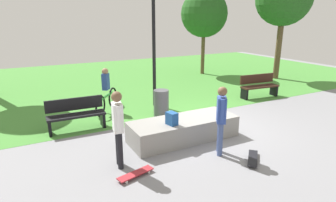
{
  "coord_description": "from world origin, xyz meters",
  "views": [
    {
      "loc": [
        -4.61,
        -6.43,
        3.13
      ],
      "look_at": [
        -0.98,
        0.46,
        0.82
      ],
      "focal_mm": 30.4,
      "sensor_mm": 36.0,
      "label": 1
    }
  ],
  "objects": [
    {
      "name": "park_bench_by_oak",
      "position": [
        3.84,
        1.74,
        0.48
      ],
      "size": [
        1.64,
        0.63,
        0.91
      ],
      "color": "#331E14",
      "rests_on": "ground_plane"
    },
    {
      "name": "grass_lawn",
      "position": [
        0.0,
        7.55,
        0.0
      ],
      "size": [
        26.6,
        12.89,
        0.01
      ],
      "primitive_type": "cube",
      "color": "#478C38",
      "rests_on": "ground_plane"
    },
    {
      "name": "skateboard_spare",
      "position": [
        -0.21,
        -2.2,
        0.06
      ],
      "size": [
        0.71,
        0.7,
        0.08
      ],
      "color": "black",
      "rests_on": "ground_plane"
    },
    {
      "name": "ground_plane",
      "position": [
        0.0,
        0.0,
        0.0
      ],
      "size": [
        28.0,
        28.0,
        0.0
      ],
      "primitive_type": "plane",
      "color": "gray"
    },
    {
      "name": "skateboard_by_ledge",
      "position": [
        -2.8,
        -1.58,
        0.06
      ],
      "size": [
        0.82,
        0.39,
        0.08
      ],
      "color": "#A5262D",
      "rests_on": "ground_plane"
    },
    {
      "name": "concrete_ledge",
      "position": [
        -0.98,
        -0.41,
        0.28
      ],
      "size": [
        2.89,
        1.05,
        0.56
      ],
      "primitive_type": "cube",
      "color": "gray",
      "rests_on": "ground_plane"
    },
    {
      "name": "lamp_post",
      "position": [
        -0.37,
        2.67,
        2.44
      ],
      "size": [
        0.28,
        0.28,
        3.98
      ],
      "color": "black",
      "rests_on": "ground_plane"
    },
    {
      "name": "cyclist_on_bicycle",
      "position": [
        -2.1,
        2.88,
        0.63
      ],
      "size": [
        1.18,
        1.46,
        1.52
      ],
      "color": "black",
      "rests_on": "ground_plane"
    },
    {
      "name": "skater_performing_trick",
      "position": [
        -0.65,
        -1.54,
        0.95
      ],
      "size": [
        0.34,
        0.38,
        1.64
      ],
      "color": "#3F5184",
      "rests_on": "ground_plane"
    },
    {
      "name": "tree_young_birch",
      "position": [
        4.64,
        6.92,
        3.29
      ],
      "size": [
        2.53,
        2.53,
        4.56
      ],
      "color": "brown",
      "rests_on": "grass_lawn"
    },
    {
      "name": "park_bench_near_lamppost",
      "position": [
        -3.36,
        1.59,
        0.48
      ],
      "size": [
        1.61,
        0.52,
        0.91
      ],
      "color": "black",
      "rests_on": "ground_plane"
    },
    {
      "name": "trash_bin",
      "position": [
        -0.68,
        1.51,
        0.44
      ],
      "size": [
        0.49,
        0.49,
        0.87
      ],
      "primitive_type": "cylinder",
      "color": "#4C4C51",
      "rests_on": "ground_plane"
    },
    {
      "name": "skater_watching",
      "position": [
        -2.94,
        -1.02,
        0.98
      ],
      "size": [
        0.25,
        0.43,
        1.69
      ],
      "color": "black",
      "rests_on": "ground_plane"
    },
    {
      "name": "backpack_on_ledge",
      "position": [
        -1.44,
        -0.61,
        0.72
      ],
      "size": [
        0.25,
        0.31,
        0.32
      ],
      "primitive_type": "cube",
      "rotation": [
        0.0,
        0.0,
        1.77
      ],
      "color": "#1E4C8C",
      "rests_on": "concrete_ledge"
    }
  ]
}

